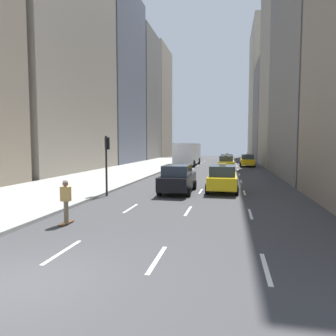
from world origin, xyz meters
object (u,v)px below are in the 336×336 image
object	(u,v)px
taxi_third	(226,163)
traffic_light_pole	(107,156)
taxi_lead	(227,160)
skateboarder	(66,200)
taxi_second	(247,160)
taxi_fourth	(222,178)
city_bus	(188,153)
sedan_black_near	(178,179)

from	to	relation	value
taxi_third	traffic_light_pole	bearing A→B (deg)	-108.46
taxi_lead	skateboarder	xyz separation A→B (m)	(-5.71, -32.44, 0.08)
taxi_second	taxi_third	size ratio (longest dim) A/B	1.00
taxi_second	taxi_fourth	world-z (taller)	same
taxi_third	traffic_light_pole	distance (m)	21.38
city_bus	taxi_third	bearing A→B (deg)	-49.54
skateboarder	traffic_light_pole	world-z (taller)	traffic_light_pole
taxi_fourth	sedan_black_near	size ratio (longest dim) A/B	0.93
taxi_fourth	skateboarder	distance (m)	11.05
sedan_black_near	skateboarder	xyz separation A→B (m)	(-2.91, -8.46, 0.05)
taxi_third	taxi_fourth	size ratio (longest dim) A/B	1.00
skateboarder	sedan_black_near	bearing A→B (deg)	71.00
taxi_lead	sedan_black_near	size ratio (longest dim) A/B	0.93
city_bus	skateboarder	distance (m)	33.19
taxi_third	taxi_fourth	xyz separation A→B (m)	(0.00, -17.14, 0.00)
traffic_light_pole	skateboarder	bearing A→B (deg)	-80.75
taxi_lead	skateboarder	bearing A→B (deg)	-99.99
taxi_second	taxi_third	distance (m)	6.69
taxi_lead	taxi_fourth	distance (m)	22.97
taxi_second	sedan_black_near	world-z (taller)	taxi_second
city_bus	traffic_light_pole	size ratio (longest dim) A/B	3.22
sedan_black_near	skateboarder	size ratio (longest dim) A/B	2.71
taxi_lead	traffic_light_pole	distance (m)	26.97
taxi_fourth	skateboarder	size ratio (longest dim) A/B	2.52
sedan_black_near	traffic_light_pole	size ratio (longest dim) A/B	1.31
taxi_second	traffic_light_pole	bearing A→B (deg)	-109.96
taxi_lead	taxi_fourth	bearing A→B (deg)	-90.00
taxi_lead	taxi_second	size ratio (longest dim) A/B	1.00
sedan_black_near	traffic_light_pole	distance (m)	4.71
taxi_third	skateboarder	distance (m)	27.20
taxi_third	taxi_fourth	world-z (taller)	same
taxi_lead	sedan_black_near	distance (m)	24.14
sedan_black_near	city_bus	size ratio (longest dim) A/B	0.41
taxi_second	skateboarder	world-z (taller)	taxi_second
taxi_third	city_bus	size ratio (longest dim) A/B	0.38
city_bus	skateboarder	world-z (taller)	city_bus
taxi_third	city_bus	distance (m)	8.70
taxi_lead	sedan_black_near	bearing A→B (deg)	-96.66
taxi_lead	skateboarder	size ratio (longest dim) A/B	2.52
taxi_fourth	city_bus	bearing A→B (deg)	103.31
taxi_fourth	sedan_black_near	distance (m)	2.97
taxi_lead	traffic_light_pole	size ratio (longest dim) A/B	1.22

